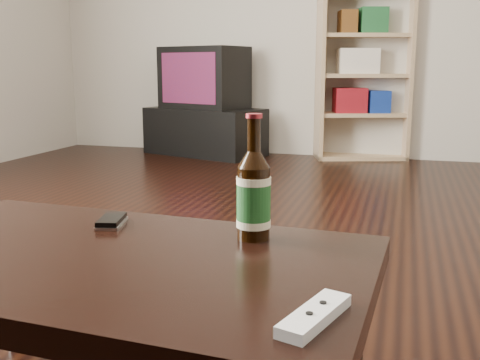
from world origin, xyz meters
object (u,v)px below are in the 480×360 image
(bookshelf, at_px, (361,72))
(phone, at_px, (111,221))
(tv_stand, at_px, (205,131))
(remote, at_px, (315,315))
(tv, at_px, (204,78))
(beer_bottle, at_px, (254,196))
(coffee_table, at_px, (108,278))

(bookshelf, relative_size, phone, 12.18)
(tv_stand, relative_size, remote, 6.00)
(phone, bearing_deg, bookshelf, 71.82)
(tv, bearing_deg, bookshelf, 26.88)
(bookshelf, relative_size, remote, 8.17)
(beer_bottle, xyz_separation_m, remote, (0.19, -0.36, -0.08))
(tv, xyz_separation_m, coffee_table, (1.11, -3.63, -0.32))
(tv, height_order, coffee_table, tv)
(beer_bottle, height_order, remote, beer_bottle)
(tv_stand, bearing_deg, phone, -55.05)
(phone, bearing_deg, tv_stand, 92.64)
(remote, bearing_deg, tv_stand, 129.54)
(tv, relative_size, phone, 7.06)
(tv, relative_size, remote, 4.74)
(phone, bearing_deg, remote, -48.62)
(bookshelf, distance_m, remote, 4.02)
(tv_stand, bearing_deg, coffee_table, -54.49)
(bookshelf, height_order, beer_bottle, bookshelf)
(coffee_table, distance_m, beer_bottle, 0.34)
(bookshelf, bearing_deg, beer_bottle, -105.99)
(coffee_table, distance_m, phone, 0.22)
(tv_stand, xyz_separation_m, tv, (-0.00, -0.00, 0.46))
(tv, height_order, remote, tv)
(tv_stand, bearing_deg, tv, -90.00)
(beer_bottle, distance_m, remote, 0.42)
(coffee_table, bearing_deg, phone, 116.65)
(bookshelf, distance_m, coffee_table, 3.84)
(bookshelf, relative_size, coffee_table, 1.28)
(beer_bottle, bearing_deg, bookshelf, 91.12)
(bookshelf, height_order, coffee_table, bookshelf)
(bookshelf, xyz_separation_m, beer_bottle, (0.07, -3.64, -0.23))
(tv, bearing_deg, phone, -55.04)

